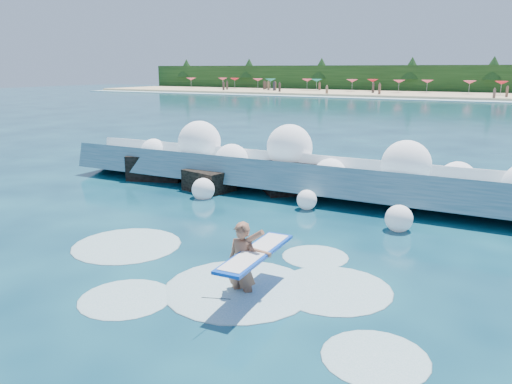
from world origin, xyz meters
TOP-DOWN VIEW (x-y plane):
  - ground at (0.00, 0.00)m, footprint 200.00×200.00m
  - beach at (0.00, 78.00)m, footprint 140.00×20.00m
  - wet_band at (0.00, 67.00)m, footprint 140.00×5.00m
  - treeline at (0.00, 88.00)m, footprint 140.00×4.00m
  - breaking_wave at (1.16, 7.10)m, footprint 19.97×3.04m
  - rock_cluster at (-2.83, 6.46)m, footprint 8.14×3.13m
  - surfer_with_board at (3.02, -1.26)m, footprint 0.94×2.93m
  - wave_spray at (0.99, 7.06)m, footprint 15.20×4.56m
  - surf_foam at (2.19, -0.78)m, footprint 9.14×5.56m
  - beach_umbrellas at (0.17, 79.65)m, footprint 113.70×6.82m

SIDE VIEW (x-z plane):
  - ground at x=0.00m, z-range 0.00..0.00m
  - surf_foam at x=2.19m, z-range -0.08..0.08m
  - wet_band at x=0.00m, z-range 0.00..0.08m
  - beach at x=0.00m, z-range 0.00..0.40m
  - rock_cluster at x=-2.83m, z-range -0.23..1.03m
  - breaking_wave at x=1.16m, z-range -0.26..1.46m
  - surfer_with_board at x=3.02m, z-range -0.23..1.54m
  - wave_spray at x=0.99m, z-range -0.05..2.43m
  - beach_umbrellas at x=0.17m, z-range 2.00..2.50m
  - treeline at x=0.00m, z-range 0.00..5.00m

